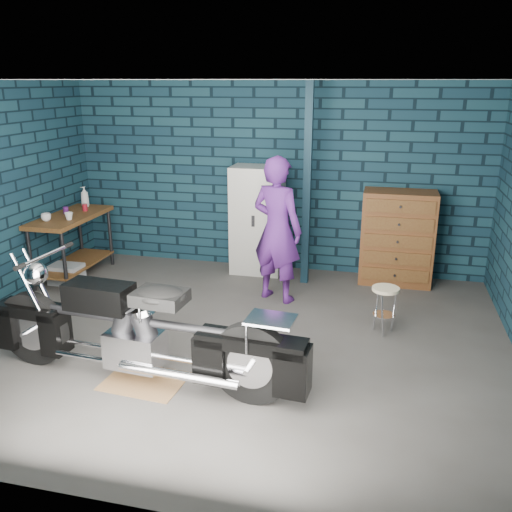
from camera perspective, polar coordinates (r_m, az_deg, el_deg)
The scene contains 16 objects.
ground at distance 6.00m, azimuth -2.99°, elevation -8.71°, with size 6.00×6.00×0.00m, color #4A4745.
room_walls at distance 5.94m, azimuth -1.77°, elevation 10.35°, with size 6.02×5.01×2.71m.
support_post at distance 7.28m, azimuth 5.40°, elevation 7.29°, with size 0.10×0.10×2.70m, color #112835.
workbench at distance 8.09m, azimuth -18.70°, elevation 0.96°, with size 0.60×1.40×0.91m, color brown.
drip_mat at distance 5.32m, azimuth -11.65°, elevation -12.78°, with size 0.74×0.55×0.01m, color brown.
motorcycle at distance 5.05m, azimuth -12.06°, elevation -7.08°, with size 2.67×0.72×1.17m, color black, non-canonical shape.
person at distance 6.75m, azimuth 2.23°, elevation 2.77°, with size 0.67×0.44×1.84m, color #542078.
storage_bin at distance 7.96m, azimuth -19.33°, elevation -1.80°, with size 0.43×0.31×0.27m, color #93969B.
locker at distance 7.80m, azimuth 0.13°, elevation 3.78°, with size 0.72×0.52×1.55m, color beige.
tool_chest at distance 7.65m, azimuth 14.64°, elevation 1.86°, with size 0.97×0.54×1.29m, color brown.
shop_stool at distance 6.18m, azimuth 13.33°, elevation -5.59°, with size 0.30×0.30×0.54m, color beige, non-canonical shape.
cup_a at distance 7.73m, azimuth -21.23°, elevation 3.82°, with size 0.13×0.13×0.10m, color beige.
cup_b at distance 7.69m, azimuth -19.10°, elevation 3.99°, with size 0.11×0.11×0.10m, color beige.
mug_purple at distance 8.06m, azimuth -19.38°, elevation 4.56°, with size 0.07×0.07×0.10m, color #521A68.
mug_red at distance 8.16m, azimuth -17.56°, elevation 4.90°, with size 0.07×0.07×0.10m, color maroon.
bottle at distance 8.42m, azimuth -17.59°, elevation 5.99°, with size 0.12×0.12×0.30m, color #93969B.
Camera 1 is at (1.54, -5.13, 2.70)m, focal length 38.00 mm.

